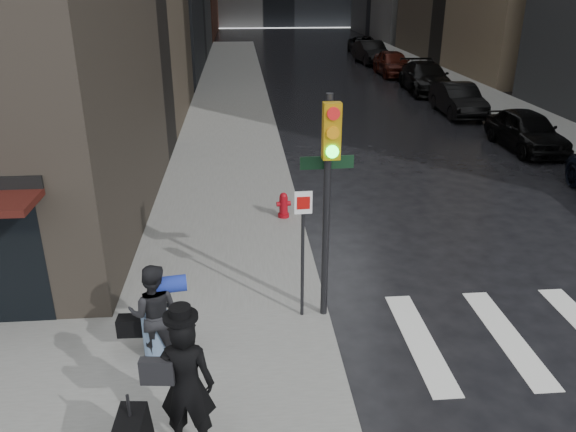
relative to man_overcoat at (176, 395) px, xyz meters
name	(u,v)px	position (x,y,z in m)	size (l,w,h in m)	color
ground	(219,390)	(0.45, 1.32, -1.07)	(140.00, 140.00, 0.00)	black
sidewalk_left	(231,85)	(0.45, 28.32, -1.00)	(4.00, 50.00, 0.15)	slate
sidewalk_right	(451,82)	(13.95, 28.32, -1.00)	(3.00, 50.00, 0.15)	slate
man_overcoat	(176,395)	(0.00, 0.00, 0.00)	(1.23, 1.08, 2.19)	black
man_jeans	(154,312)	(-0.56, 2.08, -0.08)	(1.20, 0.66, 1.68)	black
traffic_light	(326,181)	(2.32, 3.04, 1.71)	(1.02, 0.47, 4.08)	black
fire_hydrant	(284,206)	(1.97, 7.79, -0.62)	(0.38, 0.29, 0.67)	maroon
parked_car_1	(527,130)	(11.52, 13.89, -0.34)	(1.72, 4.29, 1.46)	black
parked_car_2	(458,99)	(11.11, 19.80, -0.35)	(1.53, 4.38, 1.44)	black
parked_car_3	(426,77)	(11.42, 25.70, -0.27)	(2.25, 5.54, 1.61)	black
parked_car_4	(393,63)	(11.08, 31.60, -0.27)	(1.91, 4.74, 1.61)	#41140D
parked_car_5	(371,52)	(10.93, 37.51, -0.25)	(1.75, 5.01, 1.65)	black
parked_car_6	(364,45)	(11.67, 43.41, -0.35)	(2.40, 5.19, 1.44)	black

